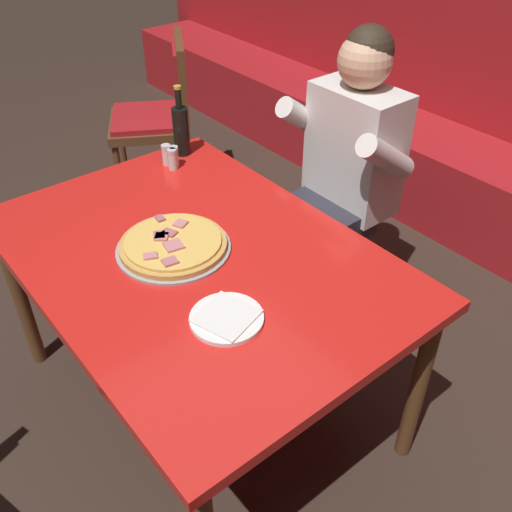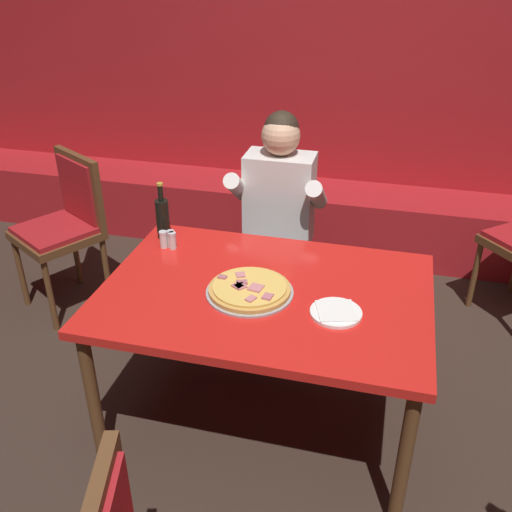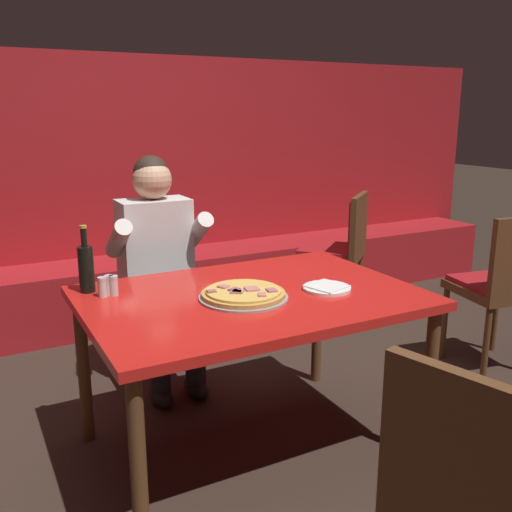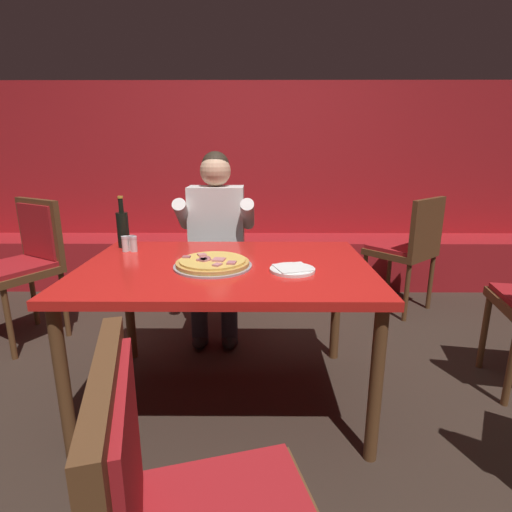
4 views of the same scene
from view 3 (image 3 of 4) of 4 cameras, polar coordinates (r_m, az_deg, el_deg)
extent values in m
plane|color=#33261E|center=(2.76, -0.47, -18.59)|extent=(24.00, 24.00, 0.00)
cube|color=#A3191E|center=(4.41, -13.78, 6.71)|extent=(6.80, 0.16, 1.90)
cube|color=#A3191E|center=(4.26, -12.12, -3.40)|extent=(6.46, 0.48, 0.46)
cylinder|color=brown|center=(2.04, -11.66, -20.34)|extent=(0.06, 0.06, 0.70)
cylinder|color=brown|center=(2.63, 16.94, -12.32)|extent=(0.06, 0.06, 0.70)
cylinder|color=brown|center=(2.78, -16.85, -10.80)|extent=(0.06, 0.06, 0.70)
cylinder|color=brown|center=(3.23, 6.13, -6.60)|extent=(0.06, 0.06, 0.70)
cube|color=red|center=(2.45, -0.51, -4.22)|extent=(1.40, 0.98, 0.04)
cylinder|color=#9E9EA3|center=(2.38, -1.26, -4.15)|extent=(0.37, 0.37, 0.01)
cylinder|color=#C69347|center=(2.37, -1.26, -3.83)|extent=(0.35, 0.35, 0.02)
cylinder|color=#E0B251|center=(2.37, -1.27, -3.51)|extent=(0.31, 0.31, 0.01)
cube|color=#C6757A|center=(2.29, 0.61, -3.87)|extent=(0.05, 0.05, 0.01)
cube|color=#A85B66|center=(2.34, -4.47, -3.54)|extent=(0.04, 0.03, 0.01)
cube|color=#A85B66|center=(2.36, -2.20, -3.36)|extent=(0.06, 0.05, 0.01)
cube|color=#C6757A|center=(2.37, -0.41, -3.30)|extent=(0.07, 0.07, 0.01)
cube|color=#B76670|center=(2.33, -2.04, -3.61)|extent=(0.06, 0.06, 0.01)
cube|color=#C6757A|center=(2.33, -1.78, -3.56)|extent=(0.06, 0.06, 0.01)
cube|color=#C6757A|center=(2.40, -3.27, -3.06)|extent=(0.05, 0.05, 0.01)
cube|color=#B76670|center=(2.35, 1.56, -3.43)|extent=(0.05, 0.05, 0.01)
cylinder|color=white|center=(2.51, 7.09, -3.22)|extent=(0.21, 0.21, 0.01)
cube|color=white|center=(2.51, 7.10, -3.00)|extent=(0.19, 0.19, 0.01)
cylinder|color=black|center=(2.54, -16.61, -1.29)|extent=(0.07, 0.07, 0.20)
cylinder|color=black|center=(2.51, -16.83, 1.79)|extent=(0.03, 0.03, 0.08)
cylinder|color=#B29933|center=(2.50, -16.91, 2.81)|extent=(0.03, 0.03, 0.01)
cylinder|color=silver|center=(2.49, -14.46, -2.98)|extent=(0.04, 0.04, 0.07)
cylinder|color=#28231E|center=(2.50, -14.43, -3.30)|extent=(0.03, 0.03, 0.04)
cylinder|color=silver|center=(2.48, -14.52, -2.04)|extent=(0.04, 0.04, 0.01)
cylinder|color=silver|center=(2.48, -14.03, -3.04)|extent=(0.04, 0.04, 0.07)
cylinder|color=#516B33|center=(2.49, -14.01, -3.36)|extent=(0.03, 0.03, 0.04)
cylinder|color=silver|center=(2.47, -14.09, -2.09)|extent=(0.04, 0.04, 0.01)
cylinder|color=silver|center=(2.47, -15.11, -3.17)|extent=(0.04, 0.04, 0.07)
cylinder|color=#B23323|center=(2.48, -15.08, -3.49)|extent=(0.03, 0.03, 0.04)
cylinder|color=silver|center=(2.46, -15.17, -2.22)|extent=(0.04, 0.04, 0.01)
ellipsoid|color=black|center=(3.14, -9.49, -13.58)|extent=(0.11, 0.24, 0.09)
ellipsoid|color=black|center=(3.20, -6.00, -12.90)|extent=(0.11, 0.24, 0.09)
cylinder|color=#282833|center=(3.05, -9.63, -10.51)|extent=(0.11, 0.11, 0.43)
cylinder|color=#282833|center=(3.12, -6.09, -9.87)|extent=(0.11, 0.11, 0.43)
cube|color=#282833|center=(3.07, -8.67, -4.72)|extent=(0.34, 0.40, 0.12)
cube|color=silver|center=(3.18, -10.06, 0.95)|extent=(0.38, 0.22, 0.52)
cylinder|color=silver|center=(3.03, -13.61, 1.66)|extent=(0.09, 0.30, 0.25)
cylinder|color=silver|center=(3.16, -5.87, 2.51)|extent=(0.09, 0.30, 0.25)
sphere|color=#D6A884|center=(3.11, -10.35, 7.50)|extent=(0.21, 0.21, 0.21)
sphere|color=#2D2319|center=(3.12, -10.46, 8.16)|extent=(0.19, 0.19, 0.19)
cylinder|color=brown|center=(3.96, 22.81, -5.59)|extent=(0.04, 0.04, 0.46)
cylinder|color=brown|center=(3.73, 18.32, -6.37)|extent=(0.04, 0.04, 0.46)
cylinder|color=brown|center=(3.46, 22.00, -8.37)|extent=(0.04, 0.04, 0.46)
cube|color=brown|center=(3.63, 22.81, -3.11)|extent=(0.51, 0.51, 0.05)
cube|color=#A3191E|center=(3.62, 22.88, -2.50)|extent=(0.47, 0.47, 0.03)
cylinder|color=brown|center=(4.50, 5.54, -2.20)|extent=(0.04, 0.04, 0.46)
cylinder|color=brown|center=(4.15, 4.14, -3.60)|extent=(0.04, 0.04, 0.46)
cylinder|color=brown|center=(4.42, 10.29, -2.68)|extent=(0.04, 0.04, 0.46)
cylinder|color=brown|center=(4.06, 9.28, -4.15)|extent=(0.04, 0.04, 0.46)
cube|color=brown|center=(4.21, 7.42, 0.16)|extent=(0.62, 0.62, 0.05)
cube|color=#A3191E|center=(4.20, 7.44, 0.69)|extent=(0.57, 0.57, 0.03)
cube|color=brown|center=(4.12, 10.24, 3.13)|extent=(0.36, 0.32, 0.43)
cube|color=#A3191E|center=(4.12, 9.89, 3.16)|extent=(0.29, 0.26, 0.36)
cube|color=#A3191E|center=(1.74, 22.85, -21.54)|extent=(0.50, 0.50, 0.03)
cube|color=brown|center=(1.47, 20.23, -18.87)|extent=(0.15, 0.44, 0.43)
cube|color=#A3191E|center=(1.49, 20.69, -18.45)|extent=(0.12, 0.35, 0.36)
camera|label=1|loc=(2.69, 35.18, 19.32)|focal=40.00mm
camera|label=2|loc=(1.64, 65.78, 26.40)|focal=40.00mm
camera|label=4|loc=(1.26, 52.19, -0.79)|focal=28.00mm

